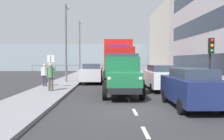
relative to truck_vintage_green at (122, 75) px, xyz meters
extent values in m
plane|color=#2D2D30|center=(-0.28, -7.55, -1.18)|extent=(80.00, 80.00, 0.00)
cube|color=gray|center=(-5.10, -7.55, -1.10)|extent=(2.71, 38.16, 0.15)
cube|color=gray|center=(4.54, -7.55, -1.10)|extent=(2.71, 38.16, 0.15)
cube|color=silver|center=(-0.28, 6.62, -1.17)|extent=(0.12, 1.10, 0.01)
cube|color=silver|center=(-0.28, 4.07, -1.17)|extent=(0.12, 1.10, 0.01)
cube|color=silver|center=(-0.28, 1.18, -1.17)|extent=(0.12, 1.10, 0.01)
cube|color=silver|center=(-0.28, -1.45, -1.17)|extent=(0.12, 1.10, 0.01)
cube|color=silver|center=(-0.28, -3.79, -1.17)|extent=(0.12, 1.10, 0.01)
cube|color=silver|center=(-0.28, -6.30, -1.17)|extent=(0.12, 1.10, 0.01)
cube|color=silver|center=(-0.28, -8.99, -1.17)|extent=(0.12, 1.10, 0.01)
cube|color=silver|center=(-0.28, -11.23, -1.17)|extent=(0.12, 1.10, 0.01)
cube|color=silver|center=(-0.28, -13.49, -1.17)|extent=(0.12, 1.10, 0.01)
cube|color=silver|center=(-0.28, -15.77, -1.17)|extent=(0.12, 1.10, 0.01)
cube|color=silver|center=(-0.28, -17.99, -1.17)|extent=(0.12, 1.10, 0.01)
cube|color=silver|center=(-0.28, -20.79, -1.17)|extent=(0.12, 1.10, 0.01)
cube|color=silver|center=(-0.28, -23.31, -1.17)|extent=(0.12, 1.10, 0.01)
cube|color=#2D3847|center=(-6.49, -2.66, 0.62)|extent=(0.08, 19.00, 1.40)
cube|color=#2D3847|center=(-6.49, -2.66, 3.62)|extent=(0.08, 19.00, 1.40)
cube|color=beige|center=(-10.91, -20.29, 3.62)|extent=(8.90, 12.92, 9.60)
cube|color=#84939E|center=(-0.28, -29.63, 1.32)|extent=(80.00, 0.80, 5.00)
cylinder|color=#4C5156|center=(-14.28, -26.03, -0.58)|extent=(0.08, 0.08, 1.20)
cylinder|color=#4C5156|center=(-12.28, -26.03, -0.58)|extent=(0.08, 0.08, 1.20)
cylinder|color=#4C5156|center=(-10.28, -26.03, -0.58)|extent=(0.08, 0.08, 1.20)
cylinder|color=#4C5156|center=(-8.28, -26.03, -0.58)|extent=(0.08, 0.08, 1.20)
cylinder|color=#4C5156|center=(-6.28, -26.03, -0.58)|extent=(0.08, 0.08, 1.20)
cylinder|color=#4C5156|center=(-4.28, -26.03, -0.58)|extent=(0.08, 0.08, 1.20)
cylinder|color=#4C5156|center=(-2.28, -26.03, -0.58)|extent=(0.08, 0.08, 1.20)
cylinder|color=#4C5156|center=(-0.28, -26.03, -0.58)|extent=(0.08, 0.08, 1.20)
cylinder|color=#4C5156|center=(1.72, -26.03, -0.58)|extent=(0.08, 0.08, 1.20)
cylinder|color=#4C5156|center=(3.72, -26.03, -0.58)|extent=(0.08, 0.08, 1.20)
cylinder|color=#4C5156|center=(5.72, -26.03, -0.58)|extent=(0.08, 0.08, 1.20)
cylinder|color=#4C5156|center=(7.72, -26.03, -0.58)|extent=(0.08, 0.08, 1.20)
cylinder|color=#4C5156|center=(9.72, -26.03, -0.58)|extent=(0.08, 0.08, 1.20)
cylinder|color=#4C5156|center=(11.72, -26.03, -0.58)|extent=(0.08, 0.08, 1.20)
cylinder|color=#4C5156|center=(13.72, -26.03, -0.58)|extent=(0.08, 0.08, 1.20)
cube|color=#4C5156|center=(-0.28, -26.03, -0.06)|extent=(28.00, 0.08, 0.08)
cube|color=black|center=(0.00, -0.38, -0.58)|extent=(1.64, 5.60, 0.30)
cube|color=#196038|center=(0.00, 1.47, -0.08)|extent=(1.72, 1.90, 0.70)
cube|color=silver|center=(0.00, 2.36, -0.11)|extent=(1.16, 0.08, 0.56)
sphere|color=white|center=(-0.74, 2.36, 0.02)|extent=(0.20, 0.20, 0.20)
sphere|color=white|center=(0.73, 2.36, 0.02)|extent=(0.20, 0.20, 0.20)
cube|color=#196038|center=(0.00, -0.04, 0.50)|extent=(1.93, 1.34, 1.15)
cube|color=#2D3847|center=(0.00, -0.04, 0.97)|extent=(1.78, 1.23, 0.56)
cube|color=#2D2319|center=(0.00, -1.72, -0.35)|extent=(2.10, 2.80, 0.16)
cube|color=black|center=(-1.01, -1.72, -0.03)|extent=(0.08, 2.80, 0.56)
cube|color=black|center=(1.01, -1.72, -0.03)|extent=(0.08, 2.80, 0.56)
cylinder|color=black|center=(-0.97, 1.30, -0.73)|extent=(0.24, 0.90, 0.90)
cylinder|color=black|center=(0.97, 1.30, -0.73)|extent=(0.24, 0.90, 0.90)
cylinder|color=black|center=(-0.97, -1.92, -0.73)|extent=(0.24, 0.90, 0.90)
cylinder|color=black|center=(0.97, -1.92, -0.73)|extent=(0.24, 0.90, 0.90)
cube|color=red|center=(-0.12, -5.76, 0.64)|extent=(2.40, 2.21, 2.60)
cube|color=#2D3847|center=(-0.12, -5.76, 1.21)|extent=(2.20, 2.04, 0.80)
cube|color=#1933B2|center=(-0.12, -5.76, 2.04)|extent=(1.75, 0.20, 0.16)
cube|color=red|center=(-0.12, -9.76, 1.19)|extent=(2.50, 5.95, 3.00)
cube|color=black|center=(-0.12, -8.82, -0.48)|extent=(2.00, 8.08, 0.36)
cylinder|color=black|center=(-1.27, -5.85, -0.66)|extent=(0.28, 1.04, 1.04)
cylinder|color=black|center=(1.03, -5.85, -0.66)|extent=(0.28, 1.04, 1.04)
cylinder|color=black|center=(-1.27, -9.46, -0.66)|extent=(0.28, 1.04, 1.04)
cylinder|color=black|center=(1.03, -9.46, -0.66)|extent=(0.28, 1.04, 1.04)
cylinder|color=black|center=(-1.27, -11.59, -0.66)|extent=(0.28, 1.04, 1.04)
cylinder|color=black|center=(1.03, -11.59, -0.66)|extent=(0.28, 1.04, 1.04)
cube|color=navy|center=(-2.80, 3.26, -0.38)|extent=(1.71, 4.00, 1.00)
cube|color=#2D3847|center=(-2.80, 3.46, 0.33)|extent=(1.40, 2.20, 0.42)
cylinder|color=black|center=(-1.98, 2.02, -0.88)|extent=(0.18, 0.60, 0.60)
cylinder|color=black|center=(-3.61, 2.02, -0.88)|extent=(0.18, 0.60, 0.60)
cylinder|color=black|center=(-1.98, 4.50, -0.88)|extent=(0.18, 0.60, 0.60)
cylinder|color=black|center=(-3.61, 4.50, -0.88)|extent=(0.18, 0.60, 0.60)
cube|color=white|center=(-2.80, -2.49, -0.38)|extent=(1.78, 4.38, 1.00)
cube|color=#2D3847|center=(-2.80, -2.29, 0.33)|extent=(1.46, 2.41, 0.42)
cylinder|color=black|center=(-1.95, -3.85, -0.88)|extent=(0.18, 0.60, 0.60)
cylinder|color=black|center=(-3.64, -3.85, -0.88)|extent=(0.18, 0.60, 0.60)
cylinder|color=black|center=(-1.95, -1.13, -0.88)|extent=(0.18, 0.60, 0.60)
cylinder|color=black|center=(-3.64, -1.13, -0.88)|extent=(0.18, 0.60, 0.60)
cube|color=#B7BABF|center=(2.24, -7.14, -0.38)|extent=(1.74, 4.05, 1.00)
cube|color=#2D3847|center=(2.24, -7.34, 0.33)|extent=(1.43, 2.23, 0.42)
cylinder|color=black|center=(1.41, -5.88, -0.88)|extent=(0.18, 0.60, 0.60)
cylinder|color=black|center=(3.07, -5.88, -0.88)|extent=(0.18, 0.60, 0.60)
cylinder|color=black|center=(1.41, -8.39, -0.88)|extent=(0.18, 0.60, 0.60)
cylinder|color=black|center=(3.07, -8.39, -0.88)|extent=(0.18, 0.60, 0.60)
cylinder|color=#4C473D|center=(4.27, -1.16, -0.61)|extent=(0.14, 0.14, 0.84)
cylinder|color=#4C473D|center=(4.45, -1.16, -0.61)|extent=(0.14, 0.14, 0.84)
cylinder|color=#47724C|center=(4.36, -1.16, 0.14)|extent=(0.34, 0.34, 0.66)
cylinder|color=#47724C|center=(4.14, -1.16, 0.11)|extent=(0.09, 0.09, 0.61)
cylinder|color=#47724C|center=(4.58, -1.16, 0.11)|extent=(0.09, 0.09, 0.61)
sphere|color=tan|center=(4.36, -1.16, 0.58)|extent=(0.23, 0.23, 0.23)
cylinder|color=#383342|center=(5.31, -3.59, -0.63)|extent=(0.14, 0.14, 0.79)
cylinder|color=#383342|center=(5.49, -3.59, -0.63)|extent=(0.14, 0.14, 0.79)
cylinder|color=silver|center=(5.40, -3.59, 0.08)|extent=(0.34, 0.34, 0.63)
cylinder|color=silver|center=(5.18, -3.59, 0.04)|extent=(0.09, 0.09, 0.58)
cylinder|color=silver|center=(5.62, -3.59, 0.04)|extent=(0.09, 0.09, 0.58)
sphere|color=tan|center=(5.40, -3.59, 0.50)|extent=(0.21, 0.21, 0.21)
cylinder|color=black|center=(-5.26, -0.41, 0.57)|extent=(0.12, 0.12, 3.20)
cube|color=black|center=(-5.26, -0.27, 1.72)|extent=(0.28, 0.24, 0.90)
sphere|color=red|center=(-5.26, -0.15, 2.02)|extent=(0.18, 0.18, 0.18)
sphere|color=orange|center=(-5.26, -0.15, 1.72)|extent=(0.18, 0.18, 0.18)
sphere|color=green|center=(-5.26, -0.15, 1.42)|extent=(0.18, 0.18, 0.18)
cylinder|color=#59595B|center=(4.43, -6.82, 2.32)|extent=(0.16, 0.16, 6.71)
cylinder|color=#59595B|center=(4.43, -7.27, 5.58)|extent=(0.10, 0.90, 0.10)
sphere|color=silver|center=(4.43, -7.72, 5.53)|extent=(0.32, 0.32, 0.32)
cylinder|color=#59595B|center=(4.44, -16.52, 2.42)|extent=(0.16, 0.16, 6.90)
cylinder|color=#59595B|center=(4.44, -16.97, 5.77)|extent=(0.10, 0.90, 0.10)
sphere|color=silver|center=(4.44, -17.42, 5.72)|extent=(0.32, 0.32, 0.32)
cylinder|color=#4C4C4C|center=(4.69, -2.55, 0.07)|extent=(0.07, 0.07, 2.20)
cube|color=silver|center=(4.69, -2.55, 0.97)|extent=(0.50, 0.04, 0.50)
camera|label=1|loc=(0.80, 13.07, 0.91)|focal=36.69mm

